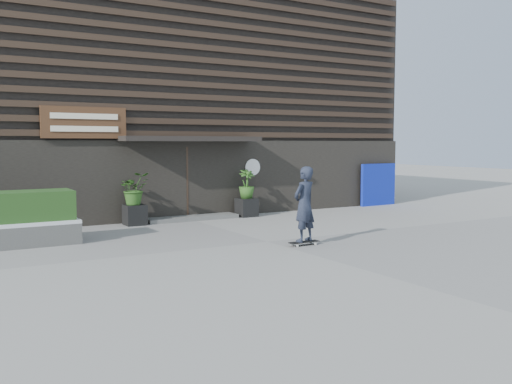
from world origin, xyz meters
TOP-DOWN VIEW (x-y plane):
  - ground at (0.00, 0.00)m, footprint 80.00×80.00m
  - entrance_step at (0.00, 4.60)m, footprint 3.00×0.80m
  - planter_pot_left at (-1.90, 4.40)m, footprint 0.60×0.60m
  - bamboo_left at (-1.90, 4.40)m, footprint 0.86×0.75m
  - planter_pot_right at (1.90, 4.40)m, footprint 0.60×0.60m
  - bamboo_right at (1.90, 4.40)m, footprint 0.54×0.54m
  - raised_bed at (-5.74, 2.57)m, footprint 3.50×1.20m
  - blue_tarp at (7.95, 4.70)m, footprint 1.73×0.21m
  - building at (-0.00, 9.96)m, footprint 18.00×11.00m
  - skateboarder at (0.49, -0.87)m, footprint 0.78×0.60m

SIDE VIEW (x-z plane):
  - ground at x=0.00m, z-range 0.00..0.00m
  - entrance_step at x=0.00m, z-range 0.00..0.12m
  - raised_bed at x=-5.74m, z-range 0.00..0.50m
  - planter_pot_left at x=-1.90m, z-range 0.00..0.60m
  - planter_pot_right at x=1.90m, z-range 0.00..0.60m
  - blue_tarp at x=7.95m, z-range 0.00..1.62m
  - skateboarder at x=0.49m, z-range 0.04..1.91m
  - bamboo_left at x=-1.90m, z-range 0.60..1.56m
  - bamboo_right at x=1.90m, z-range 0.60..1.56m
  - building at x=0.00m, z-range -0.01..7.99m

